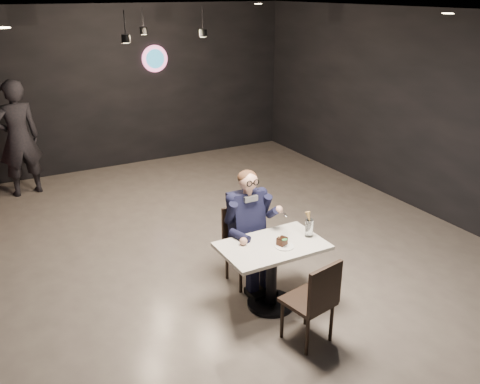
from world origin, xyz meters
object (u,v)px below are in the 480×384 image
chair_far (247,247)px  passerby (18,139)px  chair_near (308,299)px  sundae_glass (309,228)px  main_table (271,275)px  seated_man (247,227)px

chair_far → passerby: (-1.91, 4.23, 0.50)m
chair_far → chair_near: size_ratio=1.00×
sundae_glass → chair_far: bearing=127.8°
main_table → sundae_glass: 0.65m
chair_near → seated_man: (0.00, 1.21, 0.26)m
main_table → passerby: passerby is taller
chair_near → main_table: bearing=79.2°
main_table → seated_man: bearing=90.0°
chair_near → sundae_glass: 0.87m
chair_far → seated_man: bearing=-76.0°
chair_near → chair_far: bearing=79.2°
main_table → sundae_glass: bearing=-3.5°
sundae_glass → passerby: size_ratio=0.10×
seated_man → sundae_glass: (0.45, -0.58, 0.13)m
chair_far → chair_near: 1.21m
main_table → chair_far: bearing=90.0°
main_table → seated_man: seated_man is taller
seated_man → passerby: passerby is taller
main_table → passerby: (-1.91, 4.78, 0.59)m
chair_far → chair_near: same height
chair_far → passerby: bearing=114.3°
chair_far → main_table: bearing=-90.0°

